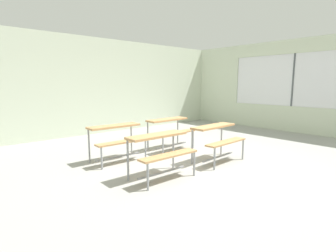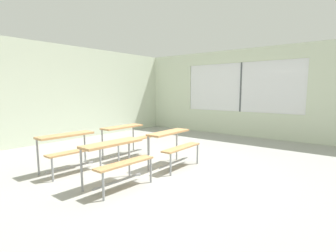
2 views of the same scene
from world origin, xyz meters
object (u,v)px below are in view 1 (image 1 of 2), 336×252
(desk_bench_r1c0, at_px, (117,134))
(desk_bench_r1c1, at_px, (170,126))
(desk_bench_r0c0, at_px, (161,146))
(desk_bench_r0c1, at_px, (218,135))

(desk_bench_r1c0, xyz_separation_m, desk_bench_r1c1, (1.49, 0.02, 0.00))
(desk_bench_r0c0, bearing_deg, desk_bench_r0c1, -0.36)
(desk_bench_r0c0, height_order, desk_bench_r1c1, same)
(desk_bench_r0c0, distance_m, desk_bench_r0c1, 1.48)
(desk_bench_r1c0, bearing_deg, desk_bench_r0c0, -86.42)
(desk_bench_r0c1, relative_size, desk_bench_r1c0, 1.01)
(desk_bench_r1c0, height_order, desk_bench_r1c1, same)
(desk_bench_r0c1, xyz_separation_m, desk_bench_r1c0, (-1.54, 1.38, 0.00))
(desk_bench_r0c0, relative_size, desk_bench_r1c1, 1.00)
(desk_bench_r0c1, distance_m, desk_bench_r1c1, 1.40)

